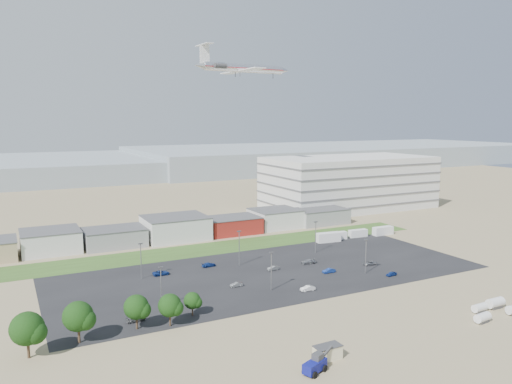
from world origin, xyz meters
TOP-DOWN VIEW (x-y plane):
  - ground at (0.00, 0.00)m, footprint 700.00×700.00m
  - parking_lot at (5.00, 20.00)m, footprint 120.00×50.00m
  - grass_strip at (0.00, 52.00)m, footprint 160.00×16.00m
  - hills_backdrop at (40.00, 315.00)m, footprint 700.00×200.00m
  - building_row at (-17.00, 71.00)m, footprint 170.00×20.00m
  - parking_garage at (90.00, 95.00)m, footprint 80.00×40.00m
  - portable_shed at (-10.55, -30.38)m, footprint 5.20×2.76m
  - telehandler at (-15.37, -33.45)m, footprint 8.10×5.22m
  - storage_tank_nw at (32.65, -27.56)m, footprint 3.70×1.99m
  - storage_tank_ne at (37.98, -27.45)m, footprint 4.37×2.23m
  - storage_tank_sw at (28.38, -31.77)m, footprint 3.93×2.24m
  - box_trailer_a at (40.59, 41.71)m, footprint 9.05×3.70m
  - box_trailer_b at (45.51, 43.33)m, footprint 7.47×3.11m
  - box_trailer_c at (54.76, 43.06)m, footprint 7.37×2.74m
  - box_trailer_d at (65.20, 41.44)m, footprint 8.26×2.65m
  - tree_far_left at (-58.40, -5.38)m, footprint 6.51×6.51m
  - tree_left at (-49.39, -3.03)m, footprint 6.26×6.26m
  - tree_mid at (-37.89, -1.65)m, footprint 5.49×5.49m
  - tree_right at (-31.30, -3.24)m, footprint 5.22×5.22m
  - tree_near at (-25.25, -0.10)m, footprint 4.01×4.01m
  - lightpole_front_l at (-29.87, 7.83)m, footprint 1.12×0.47m
  - lightpole_front_m at (-1.87, 6.48)m, footprint 1.17×0.49m
  - lightpole_front_r at (28.49, 6.81)m, footprint 1.14×0.48m
  - lightpole_back_l at (-28.74, 30.56)m, footprint 1.16×0.48m
  - lightpole_back_m at (0.29, 30.00)m, footprint 1.22×0.51m
  - lightpole_back_r at (28.45, 31.80)m, footprint 1.21×0.50m
  - airliner at (36.52, 101.51)m, footprint 48.79×34.64m
  - parked_car_0 at (34.92, 12.59)m, footprint 4.29×2.08m
  - parked_car_1 at (19.62, 11.80)m, footprint 3.86×1.42m
  - parked_car_2 at (33.45, 1.71)m, footprint 3.46×1.69m
  - parked_car_4 at (-8.55, 12.95)m, footprint 3.41×1.26m
  - parked_car_6 at (-8.32, 32.73)m, footprint 4.41×2.19m
  - parked_car_7 at (6.84, 21.15)m, footprint 3.67×1.50m
  - parked_car_9 at (-23.12, 31.26)m, footprint 4.67×2.18m
  - parked_car_10 at (-37.13, 2.33)m, footprint 4.45×2.23m
  - parked_car_12 at (19.38, 22.04)m, footprint 4.66×2.26m
  - parked_car_13 at (6.14, 1.91)m, footprint 3.96×1.49m

SIDE VIEW (x-z plane):
  - ground at x=0.00m, z-range 0.00..0.00m
  - parking_lot at x=5.00m, z-range 0.00..0.01m
  - grass_strip at x=0.00m, z-range 0.00..0.02m
  - parked_car_4 at x=-8.55m, z-range 0.00..1.12m
  - parked_car_2 at x=33.45m, z-range 0.00..1.14m
  - parked_car_0 at x=34.92m, z-range 0.00..1.18m
  - parked_car_7 at x=6.84m, z-range 0.00..1.18m
  - parked_car_6 at x=-8.32m, z-range 0.00..1.23m
  - parked_car_10 at x=-37.13m, z-range 0.00..1.24m
  - parked_car_1 at x=19.62m, z-range 0.00..1.26m
  - parked_car_13 at x=6.14m, z-range 0.00..1.29m
  - parked_car_9 at x=-23.12m, z-range 0.00..1.29m
  - parked_car_12 at x=19.38m, z-range 0.00..1.31m
  - storage_tank_nw at x=32.65m, z-range 0.00..2.17m
  - storage_tank_sw at x=28.38m, z-range 0.00..2.26m
  - portable_shed at x=-10.55m, z-range 0.00..2.60m
  - storage_tank_ne at x=37.98m, z-range 0.00..2.61m
  - box_trailer_c at x=54.76m, z-range 0.00..2.71m
  - box_trailer_b at x=45.51m, z-range 0.00..2.72m
  - box_trailer_d at x=65.20m, z-range 0.00..3.09m
  - telehandler at x=-15.37m, z-range 0.00..3.21m
  - box_trailer_a at x=40.59m, z-range 0.00..3.30m
  - tree_near at x=-25.25m, z-range 0.00..6.02m
  - tree_right at x=-31.30m, z-range 0.00..7.83m
  - building_row at x=-17.00m, z-range 0.00..8.00m
  - tree_mid at x=-37.89m, z-range 0.00..8.23m
  - hills_backdrop at x=40.00m, z-range 0.00..9.00m
  - tree_left at x=-49.39m, z-range 0.00..9.39m
  - lightpole_front_l at x=-29.87m, z-range 0.00..9.55m
  - lightpole_front_r at x=28.49m, z-range 0.00..9.70m
  - tree_far_left at x=-58.40m, z-range 0.00..9.76m
  - lightpole_back_l at x=-28.74m, z-range 0.00..9.88m
  - lightpole_front_m at x=-1.87m, z-range 0.00..9.90m
  - lightpole_back_r at x=28.45m, z-range 0.00..10.26m
  - lightpole_back_m at x=0.29m, z-range 0.00..10.40m
  - parking_garage at x=90.00m, z-range 0.00..25.00m
  - airliner at x=36.52m, z-range 58.27..72.20m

